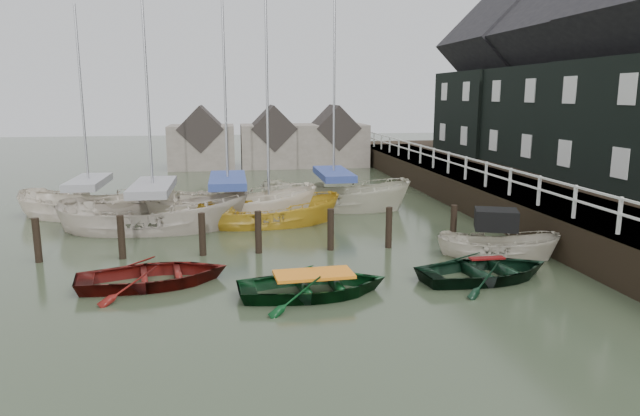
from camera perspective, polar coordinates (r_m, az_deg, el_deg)
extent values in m
plane|color=#303924|center=(16.14, -1.31, -7.19)|extent=(120.00, 120.00, 0.00)
cube|color=black|center=(27.94, 15.53, 3.23)|extent=(3.00, 32.00, 0.20)
cube|color=silver|center=(27.23, 12.75, 5.39)|extent=(0.06, 32.00, 0.06)
cube|color=silver|center=(27.27, 12.72, 4.55)|extent=(0.06, 32.00, 0.06)
cube|color=black|center=(30.82, 24.75, 0.68)|extent=(14.00, 38.00, 1.50)
cube|color=black|center=(32.09, 23.37, 8.38)|extent=(6.00, 7.00, 5.00)
cube|color=black|center=(32.22, 23.97, 15.93)|extent=(6.11, 7.14, 6.11)
cube|color=black|center=(38.20, 17.76, 9.08)|extent=(6.40, 7.00, 5.00)
cube|color=black|center=(38.31, 18.15, 15.43)|extent=(6.52, 7.14, 6.52)
cylinder|color=black|center=(19.69, -26.39, -3.47)|extent=(0.22, 0.22, 1.80)
cylinder|color=black|center=(19.08, -19.21, -3.36)|extent=(0.22, 0.22, 1.80)
cylinder|color=black|center=(18.78, -11.68, -3.18)|extent=(0.22, 0.22, 1.80)
cylinder|color=black|center=(18.77, -6.18, -3.01)|extent=(0.22, 0.22, 1.80)
cylinder|color=black|center=(19.03, 1.07, -2.75)|extent=(0.22, 0.22, 1.80)
cylinder|color=black|center=(19.47, 6.88, -2.51)|extent=(0.22, 0.22, 1.80)
cylinder|color=black|center=(20.21, 13.18, -2.22)|extent=(0.22, 0.22, 1.80)
cube|color=#665B51|center=(41.39, -11.71, 6.03)|extent=(4.50, 4.00, 3.00)
cube|color=#282321|center=(41.29, -11.78, 7.83)|extent=(3.18, 4.08, 3.18)
cube|color=#665B51|center=(41.45, -4.75, 6.23)|extent=(4.50, 4.00, 3.00)
cube|color=#282321|center=(41.36, -4.78, 8.03)|extent=(3.18, 4.08, 3.18)
cube|color=#665B51|center=(42.02, 1.41, 6.34)|extent=(4.50, 4.00, 3.00)
cube|color=#282321|center=(41.92, 1.42, 8.11)|extent=(3.18, 4.08, 3.18)
imported|color=#510F0B|center=(16.37, -16.24, -7.39)|extent=(4.43, 3.49, 0.83)
imported|color=black|center=(14.97, -0.63, -8.68)|extent=(4.08, 3.03, 0.81)
imported|color=black|center=(16.85, 16.24, -6.85)|extent=(4.29, 3.33, 0.82)
imported|color=beige|center=(19.11, 17.24, -4.76)|extent=(4.02, 2.65, 1.45)
cube|color=black|center=(19.00, 17.19, -1.11)|extent=(1.57, 1.39, 0.65)
imported|color=beige|center=(22.89, -16.16, -2.08)|extent=(7.36, 3.05, 2.80)
cylinder|color=#B2B2B7|center=(22.32, -16.97, 12.35)|extent=(0.10, 0.10, 8.35)
cube|color=gray|center=(22.58, -16.38, 2.01)|extent=(4.04, 1.63, 0.30)
imported|color=silver|center=(23.97, -9.09, -1.18)|extent=(7.66, 4.09, 2.81)
cylinder|color=#B2B2B7|center=(23.44, -9.55, 13.41)|extent=(0.10, 0.10, 9.01)
cube|color=navy|center=(23.67, -9.21, 2.76)|extent=(4.21, 2.20, 0.30)
imported|color=gold|center=(22.93, -5.08, -1.65)|extent=(5.90, 2.58, 2.22)
cylinder|color=#B2B2B7|center=(22.36, -5.33, 12.51)|extent=(0.10, 0.10, 8.78)
imported|color=beige|center=(26.10, 1.36, -0.03)|extent=(7.37, 4.84, 2.67)
cylinder|color=#B2B2B7|center=(25.60, 1.43, 12.74)|extent=(0.10, 0.10, 8.61)
cube|color=navy|center=(25.83, 1.38, 3.43)|extent=(4.04, 2.62, 0.30)
imported|color=beige|center=(26.08, -21.90, -0.85)|extent=(6.99, 4.41, 2.53)
cylinder|color=#B2B2B7|center=(25.58, -22.73, 10.21)|extent=(0.10, 0.10, 7.26)
cube|color=gray|center=(25.83, -22.15, 2.42)|extent=(3.83, 2.38, 0.30)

